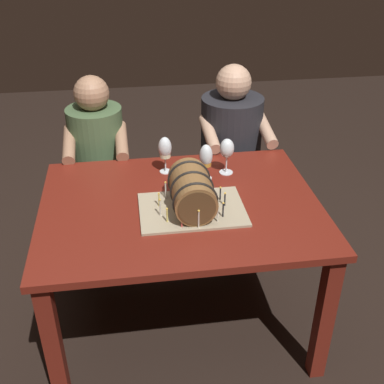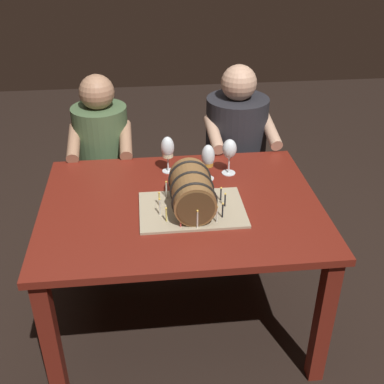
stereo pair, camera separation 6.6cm
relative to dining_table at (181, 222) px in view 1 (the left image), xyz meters
name	(u,v)px [view 1 (the left image)]	position (x,y,z in m)	size (l,w,h in m)	color
ground_plane	(182,319)	(0.00, 0.00, -0.65)	(8.00, 8.00, 0.00)	black
dining_table	(181,222)	(0.00, 0.00, 0.00)	(1.32, 1.00, 0.75)	maroon
barrel_cake	(192,194)	(0.05, -0.07, 0.20)	(0.48, 0.34, 0.21)	tan
wine_glass_white	(165,149)	(-0.04, 0.32, 0.24)	(0.07, 0.07, 0.20)	white
wine_glass_amber	(206,157)	(0.16, 0.22, 0.23)	(0.07, 0.07, 0.19)	white
wine_glass_empty	(227,149)	(0.28, 0.27, 0.24)	(0.07, 0.07, 0.19)	white
person_seated_left	(100,175)	(-0.41, 0.75, -0.12)	(0.37, 0.46, 1.16)	#2A3A24
person_seated_right	(230,161)	(0.41, 0.75, -0.08)	(0.42, 0.49, 1.19)	black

